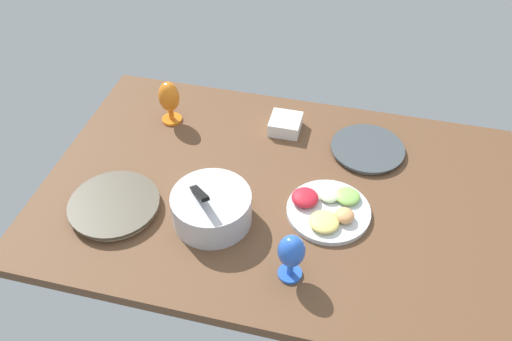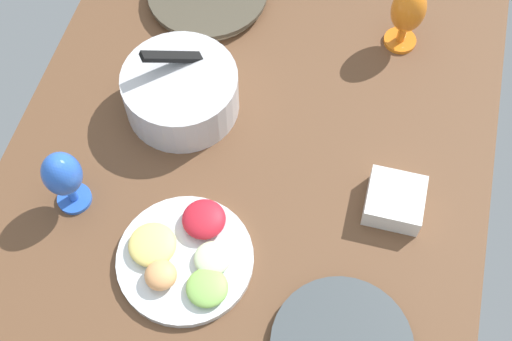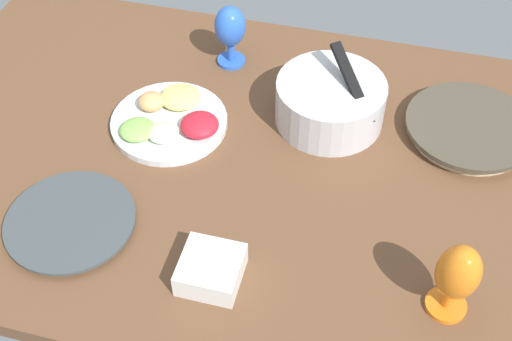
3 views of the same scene
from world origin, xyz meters
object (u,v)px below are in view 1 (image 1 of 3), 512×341
at_px(hurricane_glass_orange, 169,99).
at_px(dinner_plate_right, 114,206).
at_px(mixing_bowl, 211,207).
at_px(dinner_plate_left, 367,149).
at_px(fruit_platter, 327,209).
at_px(hurricane_glass_blue, 291,253).
at_px(square_bowl_white, 285,124).

bearing_deg(hurricane_glass_orange, dinner_plate_right, 87.72).
bearing_deg(mixing_bowl, dinner_plate_right, 6.11).
relative_size(dinner_plate_left, fruit_platter, 0.98).
xyz_separation_m(fruit_platter, hurricane_glass_blue, (0.07, 0.27, 0.08)).
bearing_deg(hurricane_glass_orange, square_bowl_white, -173.71).
relative_size(hurricane_glass_orange, square_bowl_white, 1.52).
relative_size(mixing_bowl, square_bowl_white, 2.20).
bearing_deg(mixing_bowl, hurricane_glass_blue, 152.08).
relative_size(dinner_plate_left, hurricane_glass_orange, 1.53).
relative_size(fruit_platter, square_bowl_white, 2.37).
relative_size(dinner_plate_right, hurricane_glass_blue, 1.79).
bearing_deg(hurricane_glass_blue, dinner_plate_right, -10.80).
distance_m(fruit_platter, square_bowl_white, 0.44).
xyz_separation_m(hurricane_glass_orange, square_bowl_white, (-0.44, -0.05, -0.07)).
height_order(dinner_plate_left, hurricane_glass_orange, hurricane_glass_orange).
bearing_deg(fruit_platter, hurricane_glass_blue, 74.97).
bearing_deg(dinner_plate_right, dinner_plate_left, -148.11).
relative_size(hurricane_glass_blue, square_bowl_white, 1.44).
distance_m(mixing_bowl, fruit_platter, 0.38).
bearing_deg(hurricane_glass_blue, square_bowl_white, -77.26).
distance_m(hurricane_glass_orange, square_bowl_white, 0.45).
height_order(mixing_bowl, fruit_platter, mixing_bowl).
bearing_deg(hurricane_glass_orange, mixing_bowl, 124.07).
distance_m(mixing_bowl, hurricane_glass_orange, 0.54).
distance_m(dinner_plate_right, square_bowl_white, 0.70).
bearing_deg(square_bowl_white, hurricane_glass_orange, 6.29).
height_order(hurricane_glass_blue, square_bowl_white, hurricane_glass_blue).
bearing_deg(square_bowl_white, dinner_plate_right, 49.16).
bearing_deg(mixing_bowl, square_bowl_white, -105.40).
relative_size(dinner_plate_left, hurricane_glass_blue, 1.62).
distance_m(dinner_plate_right, hurricane_glass_blue, 0.62).
bearing_deg(dinner_plate_left, mixing_bowl, 44.68).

